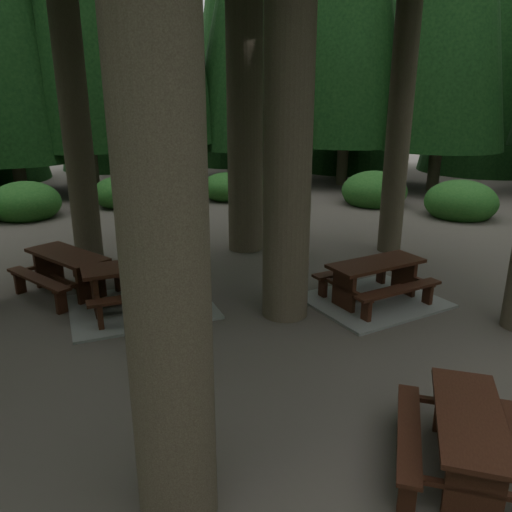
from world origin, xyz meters
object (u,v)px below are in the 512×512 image
picnic_table_a (375,288)px  picnic_table_b (68,267)px  picnic_table_c (141,293)px  picnic_table_e (467,435)px

picnic_table_a → picnic_table_b: 6.21m
picnic_table_b → picnic_table_c: size_ratio=0.80×
picnic_table_a → picnic_table_b: size_ratio=1.09×
picnic_table_a → picnic_table_e: (-2.65, -3.92, 0.21)m
picnic_table_c → picnic_table_a: bearing=-18.8°
picnic_table_b → picnic_table_c: picnic_table_c is taller
picnic_table_c → picnic_table_e: bearing=-67.5°
picnic_table_b → picnic_table_c: 1.84m
picnic_table_b → picnic_table_e: 8.01m
picnic_table_e → picnic_table_c: bearing=61.0°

